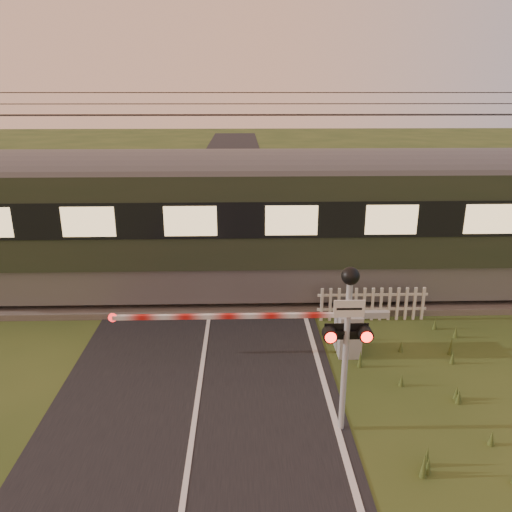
{
  "coord_description": "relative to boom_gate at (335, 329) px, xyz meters",
  "views": [
    {
      "loc": [
        0.97,
        -8.09,
        6.14
      ],
      "look_at": [
        1.29,
        3.2,
        2.4
      ],
      "focal_mm": 35.0,
      "sensor_mm": 36.0,
      "label": 1
    }
  ],
  "objects": [
    {
      "name": "ground",
      "position": [
        -3.21,
        -2.84,
        -0.61
      ],
      "size": [
        160.0,
        160.0,
        0.0
      ],
      "primitive_type": "plane",
      "color": "#2B4119",
      "rests_on": "ground"
    },
    {
      "name": "road",
      "position": [
        -3.2,
        -3.08,
        -0.6
      ],
      "size": [
        6.0,
        140.0,
        0.03
      ],
      "color": "black",
      "rests_on": "ground"
    },
    {
      "name": "track_bed",
      "position": [
        -3.21,
        3.66,
        -0.54
      ],
      "size": [
        140.0,
        3.4,
        0.39
      ],
      "color": "#47423D",
      "rests_on": "ground"
    },
    {
      "name": "overhead_wires",
      "position": [
        -3.21,
        3.66,
        5.12
      ],
      "size": [
        120.0,
        0.62,
        0.62
      ],
      "color": "black",
      "rests_on": "ground"
    },
    {
      "name": "boom_gate",
      "position": [
        0.0,
        0.0,
        0.0
      ],
      "size": [
        6.77,
        0.83,
        1.1
      ],
      "color": "gray",
      "rests_on": "ground"
    },
    {
      "name": "crossing_signal",
      "position": [
        -0.39,
        -2.97,
        1.65
      ],
      "size": [
        0.84,
        0.35,
        3.28
      ],
      "color": "gray",
      "rests_on": "ground"
    },
    {
      "name": "picket_fence",
      "position": [
        1.38,
        1.76,
        -0.11
      ],
      "size": [
        3.08,
        0.08,
        0.97
      ],
      "color": "silver",
      "rests_on": "ground"
    }
  ]
}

